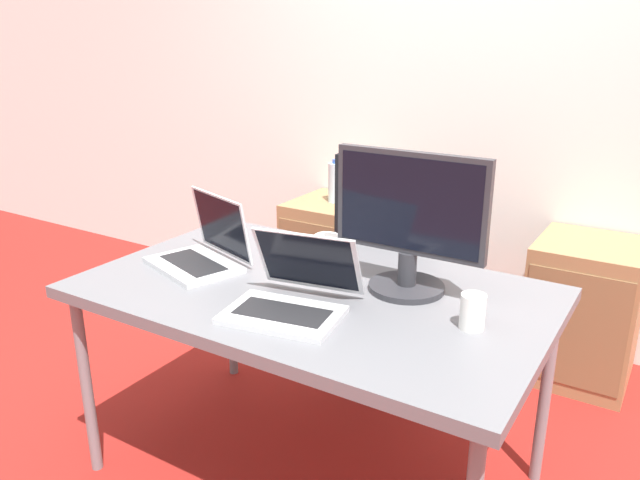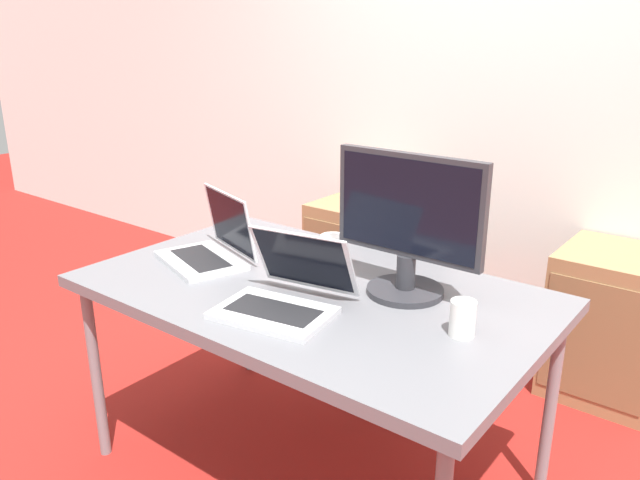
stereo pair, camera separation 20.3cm
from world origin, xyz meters
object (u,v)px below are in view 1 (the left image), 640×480
Objects in this scene: cabinet_right at (584,311)px; laptop_left at (203,251)px; water_bottle at (335,182)px; coffee_cup_brown at (327,248)px; laptop_right at (292,296)px; monitor at (409,223)px; office_chair at (398,296)px; mouse at (309,276)px; cabinet_left at (335,258)px; coffee_cup_white at (473,312)px.

cabinet_right is 1.75m from laptop_left.
water_bottle is 2.32× the size of coffee_cup_brown.
monitor reaches higher than laptop_right.
office_chair reaches higher than coffee_cup_brown.
laptop_left is 3.93× the size of coffee_cup_brown.
cabinet_right is at bearing 48.28° from laptop_left.
mouse is 0.20m from coffee_cup_brown.
office_chair reaches higher than cabinet_left.
water_bottle reaches higher than mouse.
monitor is (0.90, -1.09, 0.64)m from cabinet_left.
monitor reaches higher than cabinet_left.
cabinet_right is 1.45m from mouse.
mouse is at bearing -121.10° from cabinet_right.
laptop_right is (0.68, -1.41, 0.46)m from cabinet_left.
coffee_cup_brown is at bearing 158.62° from coffee_cup_white.
monitor is at bearing -110.48° from cabinet_right.
mouse is (0.40, 0.07, -0.04)m from laptop_left.
coffee_cup_brown is (0.55, -1.00, 0.46)m from cabinet_left.
water_bottle is 0.46× the size of monitor.
coffee_cup_white is (-0.14, -1.24, 0.46)m from cabinet_right.
laptop_left is at bearing -143.91° from coffee_cup_brown.
coffee_cup_brown is (-0.63, 0.25, -0.00)m from coffee_cup_white.
cabinet_right is 1.33m from coffee_cup_white.
laptop_right is 0.24m from mouse.
water_bottle is at bearing 116.55° from mouse.
water_bottle is 1.43m from monitor.
office_chair is 10.50× the size of coffee_cup_brown.
cabinet_left is 2.80× the size of water_bottle.
office_chair is at bearing 91.11° from mouse.
laptop_left reaches higher than coffee_cup_white.
laptop_right is at bearing -84.40° from office_chair.
monitor is at bearing -64.04° from office_chair.
water_bottle is at bearing 143.89° from office_chair.
cabinet_left is 1.31m from cabinet_right.
monitor is at bearing 17.78° from mouse.
mouse is (0.01, -0.77, 0.36)m from office_chair.
cabinet_right is 1.32m from monitor.
coffee_cup_white is at bearing -54.08° from office_chair.
office_chair is 0.85m from mouse.
coffee_cup_white is 0.67m from coffee_cup_brown.
laptop_right is at bearing -17.67° from laptop_left.
cabinet_right is (0.73, 0.42, -0.06)m from office_chair.
cabinet_left is 1.69× the size of laptop_right.
coffee_cup_brown is (-0.05, 0.19, 0.03)m from mouse.
water_bottle is at bearing 179.90° from cabinet_right.
cabinet_right is at bearing 0.00° from cabinet_left.
cabinet_left is 1.77m from coffee_cup_white.
mouse is at bearing 9.88° from laptop_left.
laptop_right is (-0.63, -1.41, 0.46)m from cabinet_right.
mouse is (-0.08, 0.23, -0.03)m from laptop_right.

